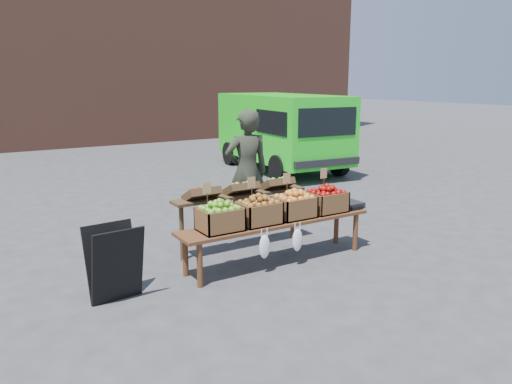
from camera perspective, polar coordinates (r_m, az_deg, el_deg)
ground at (r=7.07m, az=8.77°, el=-6.80°), size 80.00×80.00×0.00m
brick_building at (r=20.66m, az=-20.71°, el=19.36°), size 24.00×4.00×10.00m
delivery_van at (r=13.13m, az=2.94°, el=6.77°), size 2.38×4.54×1.96m
vendor at (r=7.69m, az=-1.05°, el=2.31°), size 0.77×0.58×1.91m
chalkboard_sign at (r=5.61m, az=-15.85°, el=-7.82°), size 0.58×0.35×0.85m
back_table at (r=6.99m, az=-1.74°, el=-2.41°), size 2.10×0.44×1.04m
display_bench at (r=6.53m, az=2.34°, el=-5.66°), size 2.70×0.56×0.57m
crate_golden_apples at (r=6.00m, az=-4.15°, el=-3.12°), size 0.50×0.40×0.28m
crate_russet_pears at (r=6.27m, az=0.30°, el=-2.40°), size 0.50×0.40×0.28m
crate_red_apples at (r=6.57m, az=4.36°, el=-1.73°), size 0.50×0.40×0.28m
crate_green_apples at (r=6.90m, az=8.04°, el=-1.11°), size 0.50×0.40×0.28m
weighing_scale at (r=7.20m, az=10.61°, el=-1.44°), size 0.34×0.30×0.08m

